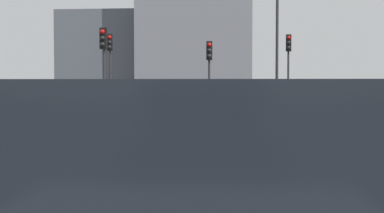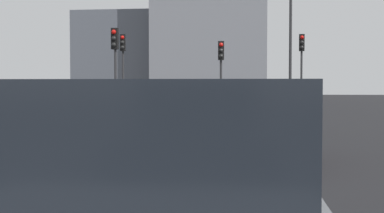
{
  "view_description": "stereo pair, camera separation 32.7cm",
  "coord_description": "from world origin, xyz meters",
  "px_view_note": "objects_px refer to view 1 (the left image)",
  "views": [
    {
      "loc": [
        -8.73,
        -1.66,
        1.53
      ],
      "look_at": [
        0.37,
        -0.86,
        1.16
      ],
      "focal_mm": 48.35,
      "sensor_mm": 36.0,
      "label": 1
    },
    {
      "loc": [
        -8.7,
        -1.99,
        1.53
      ],
      "look_at": [
        0.37,
        -0.86,
        1.16
      ],
      "focal_mm": 48.35,
      "sensor_mm": 36.0,
      "label": 2
    }
  ],
  "objects_px": {
    "car_beige_left_lead": "(232,110)",
    "street_lamp_kerbside": "(277,38)",
    "traffic_light_far_left": "(104,54)",
    "traffic_light_far_right": "(288,57)",
    "traffic_light_near_left": "(209,62)",
    "traffic_light_near_right": "(110,57)",
    "car_maroon_left_second": "(227,123)",
    "car_grey_left_third": "(198,209)"
  },
  "relations": [
    {
      "from": "traffic_light_far_left",
      "to": "traffic_light_far_right",
      "type": "xyz_separation_m",
      "value": [
        6.67,
        -8.39,
        0.2
      ]
    },
    {
      "from": "traffic_light_far_right",
      "to": "street_lamp_kerbside",
      "type": "xyz_separation_m",
      "value": [
        1.63,
        0.49,
        1.18
      ]
    },
    {
      "from": "car_maroon_left_second",
      "to": "traffic_light_far_left",
      "type": "height_order",
      "value": "traffic_light_far_left"
    },
    {
      "from": "car_grey_left_third",
      "to": "street_lamp_kerbside",
      "type": "xyz_separation_m",
      "value": [
        26.61,
        -2.49,
        3.5
      ]
    },
    {
      "from": "car_grey_left_third",
      "to": "traffic_light_near_right",
      "type": "xyz_separation_m",
      "value": [
        24.17,
        6.6,
        2.34
      ]
    },
    {
      "from": "car_maroon_left_second",
      "to": "traffic_light_near_right",
      "type": "xyz_separation_m",
      "value": [
        16.66,
        6.65,
        2.33
      ]
    },
    {
      "from": "car_beige_left_lead",
      "to": "car_maroon_left_second",
      "type": "xyz_separation_m",
      "value": [
        -6.59,
        0.02,
        0.03
      ]
    },
    {
      "from": "car_beige_left_lead",
      "to": "street_lamp_kerbside",
      "type": "xyz_separation_m",
      "value": [
        12.51,
        -2.43,
        3.52
      ]
    },
    {
      "from": "car_maroon_left_second",
      "to": "car_grey_left_third",
      "type": "bearing_deg",
      "value": -178.66
    },
    {
      "from": "traffic_light_far_left",
      "to": "traffic_light_far_right",
      "type": "bearing_deg",
      "value": 135.44
    },
    {
      "from": "traffic_light_far_left",
      "to": "street_lamp_kerbside",
      "type": "height_order",
      "value": "street_lamp_kerbside"
    },
    {
      "from": "car_beige_left_lead",
      "to": "traffic_light_near_left",
      "type": "height_order",
      "value": "traffic_light_near_left"
    },
    {
      "from": "car_maroon_left_second",
      "to": "traffic_light_near_left",
      "type": "distance_m",
      "value": 14.24
    },
    {
      "from": "car_grey_left_third",
      "to": "traffic_light_near_left",
      "type": "distance_m",
      "value": 21.69
    },
    {
      "from": "traffic_light_near_right",
      "to": "car_beige_left_lead",
      "type": "bearing_deg",
      "value": 27.07
    },
    {
      "from": "traffic_light_far_left",
      "to": "street_lamp_kerbside",
      "type": "distance_m",
      "value": 11.55
    },
    {
      "from": "car_beige_left_lead",
      "to": "traffic_light_near_right",
      "type": "xyz_separation_m",
      "value": [
        10.07,
        6.66,
        2.36
      ]
    },
    {
      "from": "car_maroon_left_second",
      "to": "street_lamp_kerbside",
      "type": "xyz_separation_m",
      "value": [
        19.1,
        -2.44,
        3.49
      ]
    },
    {
      "from": "traffic_light_near_left",
      "to": "traffic_light_near_right",
      "type": "height_order",
      "value": "traffic_light_near_right"
    },
    {
      "from": "traffic_light_near_left",
      "to": "street_lamp_kerbside",
      "type": "relative_size",
      "value": 0.51
    },
    {
      "from": "car_grey_left_third",
      "to": "traffic_light_far_right",
      "type": "height_order",
      "value": "traffic_light_far_right"
    },
    {
      "from": "car_grey_left_third",
      "to": "traffic_light_far_right",
      "type": "bearing_deg",
      "value": -8.01
    },
    {
      "from": "traffic_light_near_left",
      "to": "traffic_light_far_left",
      "type": "relative_size",
      "value": 0.92
    },
    {
      "from": "traffic_light_far_right",
      "to": "traffic_light_near_left",
      "type": "bearing_deg",
      "value": -49.98
    },
    {
      "from": "car_grey_left_third",
      "to": "street_lamp_kerbside",
      "type": "bearing_deg",
      "value": -6.55
    },
    {
      "from": "car_beige_left_lead",
      "to": "traffic_light_far_right",
      "type": "height_order",
      "value": "traffic_light_far_right"
    },
    {
      "from": "car_beige_left_lead",
      "to": "car_grey_left_third",
      "type": "height_order",
      "value": "car_grey_left_third"
    },
    {
      "from": "car_grey_left_third",
      "to": "traffic_light_near_left",
      "type": "xyz_separation_m",
      "value": [
        21.58,
        1.1,
        1.89
      ]
    },
    {
      "from": "car_beige_left_lead",
      "to": "traffic_light_far_left",
      "type": "distance_m",
      "value": 7.23
    },
    {
      "from": "car_maroon_left_second",
      "to": "traffic_light_near_left",
      "type": "relative_size",
      "value": 1.14
    },
    {
      "from": "street_lamp_kerbside",
      "to": "traffic_light_near_right",
      "type": "bearing_deg",
      "value": 105.02
    },
    {
      "from": "traffic_light_far_left",
      "to": "traffic_light_far_right",
      "type": "relative_size",
      "value": 0.93
    },
    {
      "from": "car_grey_left_third",
      "to": "street_lamp_kerbside",
      "type": "distance_m",
      "value": 26.96
    },
    {
      "from": "car_maroon_left_second",
      "to": "car_grey_left_third",
      "type": "xyz_separation_m",
      "value": [
        -7.51,
        0.04,
        -0.0
      ]
    },
    {
      "from": "car_beige_left_lead",
      "to": "street_lamp_kerbside",
      "type": "distance_m",
      "value": 13.22
    },
    {
      "from": "car_grey_left_third",
      "to": "traffic_light_near_left",
      "type": "bearing_deg",
      "value": 1.71
    },
    {
      "from": "car_grey_left_third",
      "to": "traffic_light_far_right",
      "type": "xyz_separation_m",
      "value": [
        24.98,
        -2.98,
        2.32
      ]
    },
    {
      "from": "car_grey_left_third",
      "to": "traffic_light_near_right",
      "type": "bearing_deg",
      "value": 14.07
    },
    {
      "from": "car_beige_left_lead",
      "to": "car_maroon_left_second",
      "type": "distance_m",
      "value": 6.59
    },
    {
      "from": "traffic_light_near_right",
      "to": "traffic_light_far_left",
      "type": "height_order",
      "value": "traffic_light_near_right"
    },
    {
      "from": "traffic_light_near_left",
      "to": "traffic_light_far_left",
      "type": "bearing_deg",
      "value": -59.37
    },
    {
      "from": "car_maroon_left_second",
      "to": "traffic_light_far_right",
      "type": "relative_size",
      "value": 0.97
    }
  ]
}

